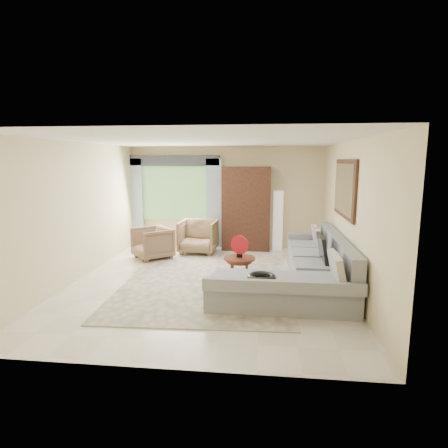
# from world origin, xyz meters

# --- Properties ---
(ground) EXTENTS (6.00, 6.00, 0.00)m
(ground) POSITION_xyz_m (0.00, 0.00, 0.00)
(ground) COLOR silver
(ground) RESTS_ON ground
(area_rug) EXTENTS (3.16, 4.12, 0.02)m
(area_rug) POSITION_xyz_m (-0.04, -0.04, 0.01)
(area_rug) COLOR #C1B499
(area_rug) RESTS_ON ground
(sectional_sofa) EXTENTS (2.30, 3.46, 0.90)m
(sectional_sofa) POSITION_xyz_m (1.78, -0.18, 0.28)
(sectional_sofa) COLOR gray
(sectional_sofa) RESTS_ON ground
(tv_screen) EXTENTS (0.14, 0.74, 0.48)m
(tv_screen) POSITION_xyz_m (2.05, -0.09, 0.72)
(tv_screen) COLOR black
(tv_screen) RESTS_ON sectional_sofa
(garden_hose) EXTENTS (0.43, 0.43, 0.09)m
(garden_hose) POSITION_xyz_m (1.00, -1.31, 0.55)
(garden_hose) COLOR black
(garden_hose) RESTS_ON sectional_sofa
(coffee_table) EXTENTS (0.56, 0.56, 0.56)m
(coffee_table) POSITION_xyz_m (0.60, -0.25, 0.29)
(coffee_table) COLOR #431B12
(coffee_table) RESTS_ON ground
(red_disc) EXTENTS (0.32, 0.15, 0.34)m
(red_disc) POSITION_xyz_m (0.60, -0.25, 0.79)
(red_disc) COLOR #A7101B
(red_disc) RESTS_ON coffee_table
(armchair_left) EXTENTS (1.11, 1.11, 0.73)m
(armchair_left) POSITION_xyz_m (-1.55, 1.53, 0.36)
(armchair_left) COLOR brown
(armchair_left) RESTS_ON ground
(armchair_right) EXTENTS (0.91, 0.93, 0.82)m
(armchair_right) POSITION_xyz_m (-0.59, 2.17, 0.41)
(armchair_right) COLOR #927A50
(armchair_right) RESTS_ON ground
(potted_plant) EXTENTS (0.56, 0.50, 0.59)m
(potted_plant) POSITION_xyz_m (-1.91, 2.26, 0.29)
(potted_plant) COLOR #999999
(potted_plant) RESTS_ON ground
(armoire) EXTENTS (1.20, 0.55, 2.10)m
(armoire) POSITION_xyz_m (0.55, 2.72, 1.05)
(armoire) COLOR black
(armoire) RESTS_ON ground
(floor_lamp) EXTENTS (0.24, 0.24, 1.50)m
(floor_lamp) POSITION_xyz_m (1.35, 2.78, 0.75)
(floor_lamp) COLOR silver
(floor_lamp) RESTS_ON ground
(window) EXTENTS (1.80, 0.04, 1.40)m
(window) POSITION_xyz_m (-1.35, 2.97, 1.40)
(window) COLOR #669E59
(window) RESTS_ON wall_back
(curtain_left) EXTENTS (0.40, 0.08, 2.30)m
(curtain_left) POSITION_xyz_m (-2.40, 2.88, 1.15)
(curtain_left) COLOR #9EB7CC
(curtain_left) RESTS_ON ground
(curtain_right) EXTENTS (0.40, 0.08, 2.30)m
(curtain_right) POSITION_xyz_m (-0.30, 2.88, 1.15)
(curtain_right) COLOR #9EB7CC
(curtain_right) RESTS_ON ground
(valance) EXTENTS (2.40, 0.12, 0.26)m
(valance) POSITION_xyz_m (-1.35, 2.90, 2.25)
(valance) COLOR #1E232D
(valance) RESTS_ON wall_back
(wall_mirror) EXTENTS (0.05, 1.70, 1.05)m
(wall_mirror) POSITION_xyz_m (2.46, 0.35, 1.75)
(wall_mirror) COLOR black
(wall_mirror) RESTS_ON wall_right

